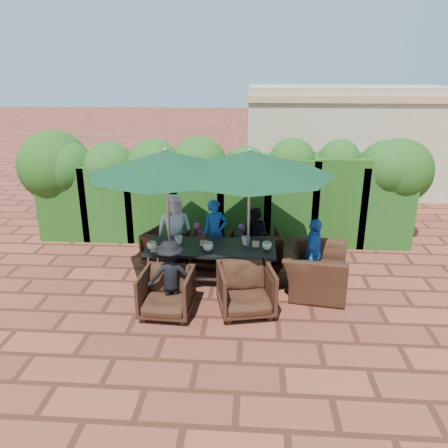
# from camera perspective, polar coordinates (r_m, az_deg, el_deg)

# --- Properties ---
(ground) EXTENTS (80.00, 80.00, 0.00)m
(ground) POSITION_cam_1_polar(r_m,az_deg,el_deg) (7.93, -1.48, -7.87)
(ground) COLOR brown
(ground) RESTS_ON ground
(dining_table) EXTENTS (2.24, 0.90, 0.75)m
(dining_table) POSITION_cam_1_polar(r_m,az_deg,el_deg) (7.63, -1.73, -3.44)
(dining_table) COLOR black
(dining_table) RESTS_ON ground
(umbrella_left) EXTENTS (2.62, 2.62, 2.46)m
(umbrella_left) POSITION_cam_1_polar(r_m,az_deg,el_deg) (7.27, -7.60, 7.96)
(umbrella_left) COLOR gray
(umbrella_left) RESTS_ON ground
(umbrella_right) EXTENTS (2.80, 2.80, 2.46)m
(umbrella_right) POSITION_cam_1_polar(r_m,az_deg,el_deg) (7.18, 3.36, 7.97)
(umbrella_right) COLOR gray
(umbrella_right) RESTS_ON ground
(chair_far_left) EXTENTS (0.94, 0.91, 0.76)m
(chair_far_left) POSITION_cam_1_polar(r_m,az_deg,el_deg) (8.65, -7.56, -2.88)
(chair_far_left) COLOR black
(chair_far_left) RESTS_ON ground
(chair_far_mid) EXTENTS (0.82, 0.78, 0.76)m
(chair_far_mid) POSITION_cam_1_polar(r_m,az_deg,el_deg) (8.58, -1.58, -2.90)
(chair_far_mid) COLOR black
(chair_far_mid) RESTS_ON ground
(chair_far_right) EXTENTS (0.86, 0.82, 0.80)m
(chair_far_right) POSITION_cam_1_polar(r_m,az_deg,el_deg) (8.51, 4.72, -3.01)
(chair_far_right) COLOR black
(chair_far_right) RESTS_ON ground
(chair_near_left) EXTENTS (0.82, 0.78, 0.80)m
(chair_near_left) POSITION_cam_1_polar(r_m,az_deg,el_deg) (6.91, -7.51, -8.66)
(chair_near_left) COLOR black
(chair_near_left) RESTS_ON ground
(chair_near_right) EXTENTS (0.98, 0.94, 0.86)m
(chair_near_right) POSITION_cam_1_polar(r_m,az_deg,el_deg) (6.90, 2.88, -8.30)
(chair_near_right) COLOR black
(chair_near_right) RESTS_ON ground
(chair_end_right) EXTENTS (0.96, 1.31, 1.05)m
(chair_end_right) POSITION_cam_1_polar(r_m,az_deg,el_deg) (7.65, 11.83, -5.05)
(chair_end_right) COLOR black
(chair_end_right) RESTS_ON ground
(adult_far_left) EXTENTS (0.77, 0.57, 1.40)m
(adult_far_left) POSITION_cam_1_polar(r_m,az_deg,el_deg) (8.63, -6.45, -0.63)
(adult_far_left) COLOR white
(adult_far_left) RESTS_ON ground
(adult_far_mid) EXTENTS (0.58, 0.52, 1.31)m
(adult_far_mid) POSITION_cam_1_polar(r_m,az_deg,el_deg) (8.49, -1.19, -1.13)
(adult_far_mid) COLOR #205DB1
(adult_far_mid) RESTS_ON ground
(adult_far_right) EXTENTS (0.64, 0.52, 1.14)m
(adult_far_right) POSITION_cam_1_polar(r_m,az_deg,el_deg) (8.56, 4.22, -1.61)
(adult_far_right) COLOR black
(adult_far_right) RESTS_ON ground
(adult_near_left) EXTENTS (0.81, 0.50, 1.18)m
(adult_near_left) POSITION_cam_1_polar(r_m,az_deg,el_deg) (6.94, -6.97, -6.77)
(adult_near_left) COLOR black
(adult_near_left) RESTS_ON ground
(adult_end_right) EXTENTS (0.54, 0.82, 1.28)m
(adult_end_right) POSITION_cam_1_polar(r_m,az_deg,el_deg) (7.69, 11.58, -3.92)
(adult_end_right) COLOR #205DB1
(adult_end_right) RESTS_ON ground
(child_left) EXTENTS (0.34, 0.30, 0.78)m
(child_left) POSITION_cam_1_polar(r_m,az_deg,el_deg) (8.79, -3.42, -2.32)
(child_left) COLOR #C6458B
(child_left) RESTS_ON ground
(child_right) EXTENTS (0.30, 0.25, 0.79)m
(child_right) POSITION_cam_1_polar(r_m,az_deg,el_deg) (8.70, 2.32, -2.49)
(child_right) COLOR #8C479A
(child_right) RESTS_ON ground
(pedestrian_a) EXTENTS (1.54, 1.15, 1.57)m
(pedestrian_a) POSITION_cam_1_polar(r_m,az_deg,el_deg) (11.75, 9.01, 5.11)
(pedestrian_a) COLOR green
(pedestrian_a) RESTS_ON ground
(pedestrian_b) EXTENTS (0.84, 0.53, 1.71)m
(pedestrian_b) POSITION_cam_1_polar(r_m,az_deg,el_deg) (11.86, 12.44, 5.39)
(pedestrian_b) COLOR #C6458B
(pedestrian_b) RESTS_ON ground
(pedestrian_c) EXTENTS (1.27, 0.99, 1.80)m
(pedestrian_c) POSITION_cam_1_polar(r_m,az_deg,el_deg) (11.90, 16.22, 5.32)
(pedestrian_c) COLOR #94929A
(pedestrian_c) RESTS_ON ground
(cup_a) EXTENTS (0.16, 0.16, 0.13)m
(cup_a) POSITION_cam_1_polar(r_m,az_deg,el_deg) (7.55, -9.40, -2.80)
(cup_a) COLOR beige
(cup_a) RESTS_ON dining_table
(cup_b) EXTENTS (0.15, 0.15, 0.14)m
(cup_b) POSITION_cam_1_polar(r_m,az_deg,el_deg) (7.72, -5.96, -2.10)
(cup_b) COLOR beige
(cup_b) RESTS_ON dining_table
(cup_c) EXTENTS (0.18, 0.18, 0.14)m
(cup_c) POSITION_cam_1_polar(r_m,az_deg,el_deg) (7.40, -2.10, -2.95)
(cup_c) COLOR beige
(cup_c) RESTS_ON dining_table
(cup_d) EXTENTS (0.15, 0.15, 0.14)m
(cup_d) POSITION_cam_1_polar(r_m,az_deg,el_deg) (7.64, 2.86, -2.21)
(cup_d) COLOR beige
(cup_d) RESTS_ON dining_table
(cup_e) EXTENTS (0.16, 0.16, 0.13)m
(cup_e) POSITION_cam_1_polar(r_m,az_deg,el_deg) (7.47, 5.62, -2.86)
(cup_e) COLOR beige
(cup_e) RESTS_ON dining_table
(ketchup_bottle) EXTENTS (0.04, 0.04, 0.17)m
(ketchup_bottle) POSITION_cam_1_polar(r_m,az_deg,el_deg) (7.64, -2.74, -2.10)
(ketchup_bottle) COLOR #B20C0A
(ketchup_bottle) RESTS_ON dining_table
(sauce_bottle) EXTENTS (0.04, 0.04, 0.17)m
(sauce_bottle) POSITION_cam_1_polar(r_m,az_deg,el_deg) (7.61, -2.92, -2.20)
(sauce_bottle) COLOR #4C230C
(sauce_bottle) RESTS_ON dining_table
(serving_tray) EXTENTS (0.35, 0.25, 0.02)m
(serving_tray) POSITION_cam_1_polar(r_m,az_deg,el_deg) (7.52, -8.11, -3.28)
(serving_tray) COLOR #A78251
(serving_tray) RESTS_ON dining_table
(number_block_left) EXTENTS (0.12, 0.06, 0.10)m
(number_block_left) POSITION_cam_1_polar(r_m,az_deg,el_deg) (7.61, -2.70, -2.48)
(number_block_left) COLOR tan
(number_block_left) RESTS_ON dining_table
(number_block_right) EXTENTS (0.12, 0.06, 0.10)m
(number_block_right) POSITION_cam_1_polar(r_m,az_deg,el_deg) (7.58, 4.18, -2.61)
(number_block_right) COLOR tan
(number_block_right) RESTS_ON dining_table
(hedge_wall) EXTENTS (9.10, 1.60, 2.40)m
(hedge_wall) POSITION_cam_1_polar(r_m,az_deg,el_deg) (9.67, -1.69, 5.41)
(hedge_wall) COLOR #16370F
(hedge_wall) RESTS_ON ground
(building) EXTENTS (6.20, 3.08, 3.20)m
(building) POSITION_cam_1_polar(r_m,az_deg,el_deg) (14.43, 15.45, 10.62)
(building) COLOR #B8AF89
(building) RESTS_ON ground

